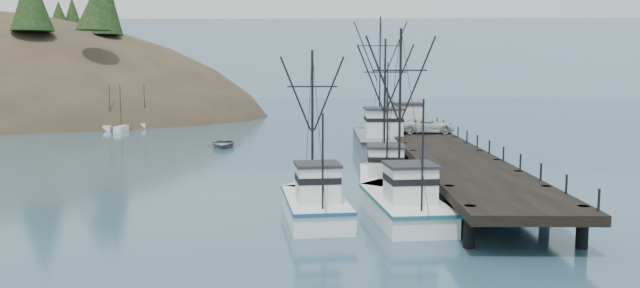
% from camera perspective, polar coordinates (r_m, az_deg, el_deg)
% --- Properties ---
extents(ground, '(400.00, 400.00, 0.00)m').
position_cam_1_polar(ground, '(33.69, -7.57, -7.40)').
color(ground, '#2A4C5E').
rests_on(ground, ground).
extents(pier, '(6.00, 44.00, 2.00)m').
position_cam_1_polar(pier, '(49.58, 11.46, -0.92)').
color(pier, black).
rests_on(pier, ground).
extents(distant_ridge, '(360.00, 40.00, 26.00)m').
position_cam_1_polar(distant_ridge, '(202.53, 2.35, 4.44)').
color(distant_ridge, '#9EB2C6').
rests_on(distant_ridge, ground).
extents(distant_ridge_far, '(180.00, 25.00, 18.00)m').
position_cam_1_polar(distant_ridge_far, '(222.05, -10.80, 4.53)').
color(distant_ridge_far, silver).
rests_on(distant_ridge_far, ground).
extents(moored_sailboats, '(22.10, 17.83, 6.35)m').
position_cam_1_polar(moored_sailboats, '(97.19, -20.08, 1.71)').
color(moored_sailboats, white).
rests_on(moored_sailboats, ground).
extents(trawler_near, '(4.64, 10.72, 10.87)m').
position_cam_1_polar(trawler_near, '(35.19, 7.58, -5.42)').
color(trawler_near, white).
rests_on(trawler_near, ground).
extents(trawler_mid, '(4.36, 9.57, 9.67)m').
position_cam_1_polar(trawler_mid, '(34.88, -0.52, -5.47)').
color(trawler_mid, white).
rests_on(trawler_mid, ground).
extents(trawler_far, '(3.77, 10.35, 10.71)m').
position_cam_1_polar(trawler_far, '(43.03, 5.91, -3.16)').
color(trawler_far, white).
rests_on(trawler_far, ground).
extents(work_vessel, '(5.22, 16.88, 13.98)m').
position_cam_1_polar(work_vessel, '(63.27, 5.57, 0.40)').
color(work_vessel, slate).
rests_on(work_vessel, ground).
extents(pier_shed, '(3.00, 3.20, 2.80)m').
position_cam_1_polar(pier_shed, '(66.99, 8.03, 2.60)').
color(pier_shed, silver).
rests_on(pier_shed, pier).
extents(pickup_truck, '(5.57, 2.79, 1.51)m').
position_cam_1_polar(pickup_truck, '(62.59, 9.77, 1.67)').
color(pickup_truck, silver).
rests_on(pickup_truck, pier).
extents(motorboat, '(4.14, 5.47, 1.07)m').
position_cam_1_polar(motorboat, '(67.70, -8.86, -0.28)').
color(motorboat, slate).
rests_on(motorboat, ground).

